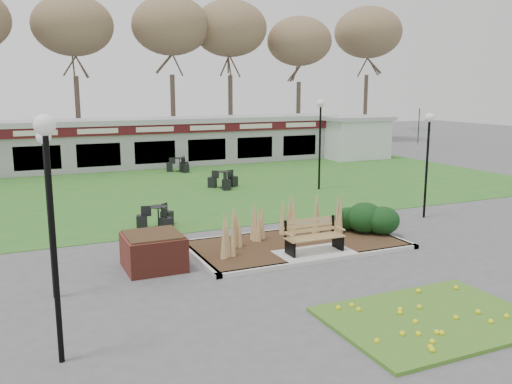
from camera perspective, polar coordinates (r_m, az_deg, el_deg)
name	(u,v)px	position (r m, az deg, el deg)	size (l,w,h in m)	color
ground	(317,258)	(15.43, 6.44, -6.89)	(100.00, 100.00, 0.00)	#515154
lawn	(189,187)	(26.16, -7.07, 0.50)	(34.00, 16.00, 0.02)	#296921
flower_bed	(432,318)	(11.94, 18.03, -12.45)	(4.20, 3.00, 0.16)	#325F1B
planting_bed	(330,229)	(17.07, 7.84, -3.90)	(6.75, 3.40, 1.27)	#312313
park_bench	(313,235)	(15.46, 6.01, -4.56)	(1.70, 0.66, 0.93)	#A7854B
brick_planter	(153,251)	(14.58, -10.75, -6.12)	(1.50, 1.50, 0.95)	maroon
food_pavilion	(149,142)	(33.58, -11.20, 5.19)	(24.60, 3.40, 2.90)	gray
service_hut	(354,137)	(37.29, 10.28, 5.74)	(4.40, 3.40, 2.83)	silver
tree_backdrop	(119,36)	(41.46, -14.21, 15.65)	(47.24, 5.24, 10.36)	#47382B
lamp_post_near_left	(49,185)	(9.48, -20.95, 0.65)	(0.36, 0.36, 4.29)	black
lamp_post_mid_left	(47,177)	(12.67, -21.18, 1.48)	(0.32, 0.32, 3.82)	black
lamp_post_mid_right	(428,142)	(20.47, 17.67, 5.03)	(0.32, 0.32, 3.82)	black
lamp_post_far_right	(320,125)	(25.24, 6.78, 7.07)	(0.35, 0.35, 4.17)	black
bistro_set_a	(159,221)	(18.65, -10.22, -3.00)	(1.38, 1.37, 0.76)	black
bistro_set_b	(180,167)	(31.13, -8.04, 2.64)	(1.41, 1.41, 0.78)	black
bistro_set_c	(224,182)	(25.75, -3.40, 1.02)	(1.48, 1.40, 0.79)	black
patio_umbrella	(418,139)	(36.10, 16.68, 5.33)	(2.26, 2.29, 2.32)	black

